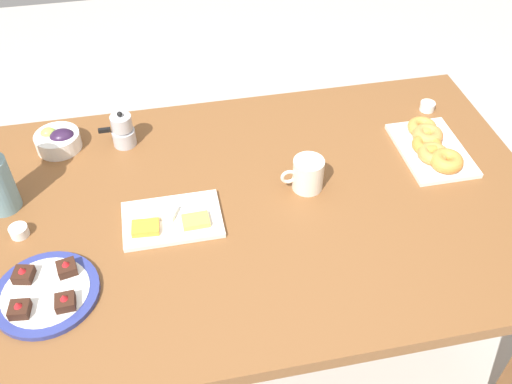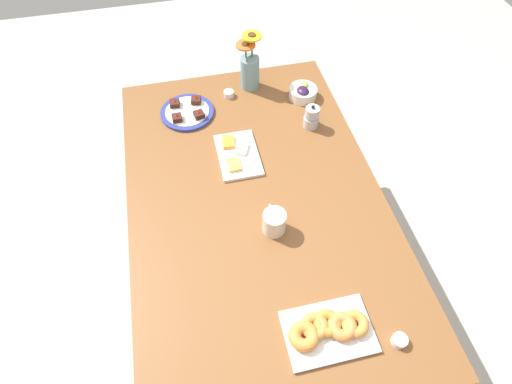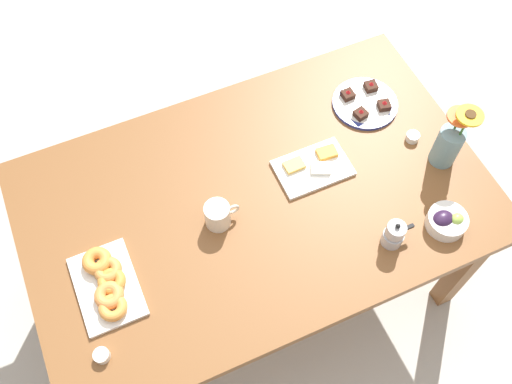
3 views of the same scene
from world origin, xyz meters
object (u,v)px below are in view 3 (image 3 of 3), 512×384
grape_bowl (447,221)px  jam_cup_berry (102,355)px  jam_cup_honey (413,137)px  croissant_platter (107,283)px  cheese_platter (313,167)px  dessert_plate (365,103)px  coffee_mug (218,215)px  flower_vase (449,143)px  dining_table (256,209)px  moka_pot (394,235)px

grape_bowl → jam_cup_berry: 1.17m
jam_cup_honey → croissant_platter: bearing=-175.2°
cheese_platter → dessert_plate: (0.31, 0.18, 0.00)m
coffee_mug → cheese_platter: size_ratio=0.47×
jam_cup_honey → dessert_plate: bearing=110.5°
grape_bowl → flower_vase: bearing=59.1°
cheese_platter → dessert_plate: size_ratio=1.05×
coffee_mug → flower_vase: size_ratio=0.44×
dining_table → cheese_platter: bearing=7.0°
dining_table → jam_cup_honey: jam_cup_honey is taller
cheese_platter → moka_pot: size_ratio=2.18×
dining_table → flower_vase: size_ratio=5.86×
cheese_platter → croissant_platter: croissant_platter is taller
dining_table → cheese_platter: size_ratio=6.15×
jam_cup_berry → croissant_platter: bearing=69.0°
dining_table → jam_cup_berry: size_ratio=33.33×
croissant_platter → flower_vase: (1.23, -0.02, 0.07)m
dining_table → grape_bowl: bearing=-33.2°
croissant_platter → coffee_mug: bearing=9.9°
jam_cup_berry → jam_cup_honey: bearing=13.7°
jam_cup_berry → grape_bowl: bearing=-1.9°
cheese_platter → moka_pot: moka_pot is taller
dining_table → flower_vase: bearing=-10.3°
dessert_plate → moka_pot: moka_pot is taller
croissant_platter → dessert_plate: 1.14m
grape_bowl → flower_vase: (0.14, 0.23, 0.07)m
jam_cup_honey → dessert_plate: (-0.08, 0.21, -0.00)m
jam_cup_honey → coffee_mug: bearing=-177.9°
jam_cup_honey → flower_vase: bearing=-66.4°
croissant_platter → moka_pot: (0.90, -0.23, 0.03)m
jam_cup_berry → moka_pot: moka_pot is taller
cheese_platter → dining_table: bearing=-173.0°
coffee_mug → flower_vase: flower_vase is taller
flower_vase → dining_table: bearing=169.7°
flower_vase → dessert_plate: bearing=111.6°
cheese_platter → jam_cup_honey: bearing=-5.0°
croissant_platter → moka_pot: moka_pot is taller
dining_table → dessert_plate: size_ratio=6.45×
coffee_mug → flower_vase: 0.83m
dining_table → cheese_platter: (0.23, 0.03, 0.10)m
dining_table → dessert_plate: bearing=20.7°
coffee_mug → grape_bowl: (0.69, -0.32, -0.02)m
coffee_mug → jam_cup_berry: coffee_mug is taller
grape_bowl → cheese_platter: 0.49m
coffee_mug → dessert_plate: coffee_mug is taller
grape_bowl → coffee_mug: bearing=155.2°
grape_bowl → moka_pot: bearing=174.0°
grape_bowl → cheese_platter: size_ratio=0.51×
cheese_platter → grape_bowl: bearing=-51.5°
cheese_platter → moka_pot: bearing=-73.3°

